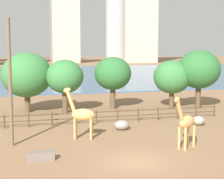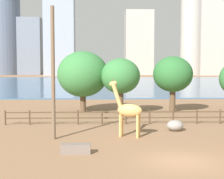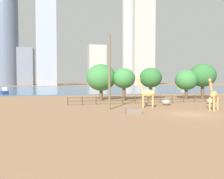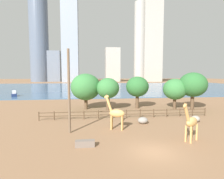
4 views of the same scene
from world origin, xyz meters
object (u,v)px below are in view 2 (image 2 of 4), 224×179
at_px(boulder_near_fence, 175,125).
at_px(tree_left_small, 83,74).
at_px(utility_pole, 53,73).
at_px(feeding_trough, 76,149).
at_px(tree_center_broad, 121,76).
at_px(tree_right_small, 173,74).
at_px(giraffe_tall, 128,110).

bearing_deg(boulder_near_fence, tree_left_small, 126.15).
relative_size(utility_pole, tree_left_small, 1.39).
relative_size(utility_pole, feeding_trough, 5.31).
bearing_deg(feeding_trough, boulder_near_fence, 42.28).
bearing_deg(feeding_trough, utility_pole, 114.64).
bearing_deg(tree_center_broad, boulder_near_fence, -67.74).
distance_m(tree_center_broad, tree_right_small, 6.10).
bearing_deg(feeding_trough, tree_right_small, 61.49).
bearing_deg(tree_right_small, feeding_trough, -118.51).
bearing_deg(utility_pole, boulder_near_fence, 16.26).
xyz_separation_m(giraffe_tall, utility_pole, (-5.44, -0.66, 2.76)).
bearing_deg(utility_pole, tree_left_small, 84.21).
bearing_deg(tree_right_small, tree_center_broad, -168.05).
height_order(utility_pole, tree_right_small, utility_pole).
height_order(feeding_trough, tree_right_small, tree_right_small).
height_order(tree_center_broad, tree_left_small, tree_left_small).
height_order(giraffe_tall, tree_center_broad, tree_center_broad).
height_order(boulder_near_fence, tree_center_broad, tree_center_broad).
bearing_deg(giraffe_tall, tree_right_small, -96.05).
relative_size(giraffe_tall, utility_pole, 0.46).
bearing_deg(boulder_near_fence, tree_right_small, 79.29).
distance_m(giraffe_tall, feeding_trough, 6.20).
height_order(tree_center_broad, tree_right_small, tree_right_small).
xyz_separation_m(giraffe_tall, boulder_near_fence, (4.03, 2.11, -1.57)).
xyz_separation_m(feeding_trough, tree_left_small, (-0.49, 17.94, 4.01)).
distance_m(feeding_trough, tree_left_small, 18.39).
distance_m(utility_pole, feeding_trough, 6.38).
bearing_deg(tree_center_broad, tree_left_small, 160.39).
xyz_separation_m(utility_pole, feeding_trough, (1.89, -4.13, -4.48)).
xyz_separation_m(giraffe_tall, tree_center_broad, (0.11, 11.67, 2.10)).
bearing_deg(boulder_near_fence, tree_center_broad, 112.26).
relative_size(giraffe_tall, boulder_near_fence, 3.22).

